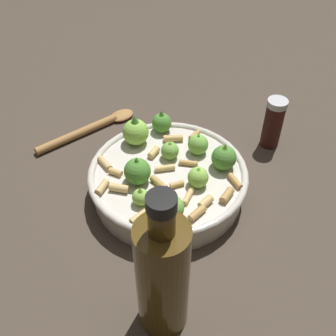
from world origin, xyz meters
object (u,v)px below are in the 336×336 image
cooking_pan (168,177)px  pepper_shaker (273,123)px  wooden_spoon (93,127)px  olive_oil_bottle (163,276)px

cooking_pan → pepper_shaker: 0.23m
cooking_pan → wooden_spoon: cooking_pan is taller
olive_oil_bottle → wooden_spoon: size_ratio=1.06×
pepper_shaker → wooden_spoon: (0.22, -0.27, -0.04)m
cooking_pan → wooden_spoon: 0.23m
cooking_pan → olive_oil_bottle: 0.23m
wooden_spoon → pepper_shaker: bearing=128.7°
cooking_pan → pepper_shaker: size_ratio=2.62×
cooking_pan → wooden_spoon: bearing=-92.5°
pepper_shaker → wooden_spoon: bearing=-51.3°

